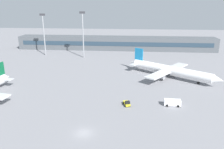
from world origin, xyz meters
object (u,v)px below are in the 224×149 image
service_van_white (172,102)px  floodlight_tower_west (83,32)px  airplane_mid (171,70)px  floodlight_tower_east (44,32)px  baggage_tug_yellow (127,103)px

service_van_white → floodlight_tower_west: floodlight_tower_west is taller
floodlight_tower_west → airplane_mid: bearing=-36.9°
floodlight_tower_west → floodlight_tower_east: (-25.30, 4.63, -0.76)m
airplane_mid → floodlight_tower_west: floodlight_tower_west is taller
service_van_white → floodlight_tower_east: (-67.34, 67.97, 13.54)m
airplane_mid → floodlight_tower_west: size_ratio=1.39×
floodlight_tower_west → floodlight_tower_east: size_ratio=1.06×
floodlight_tower_east → baggage_tug_yellow: bearing=-52.6°
service_van_white → floodlight_tower_east: floodlight_tower_east is taller
airplane_mid → service_van_white: (-3.71, -29.02, -2.20)m
baggage_tug_yellow → service_van_white: service_van_white is taller
airplane_mid → floodlight_tower_east: 81.82m
service_van_white → airplane_mid: bearing=82.7°
airplane_mid → baggage_tug_yellow: airplane_mid is taller
service_van_white → floodlight_tower_west: bearing=123.6°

